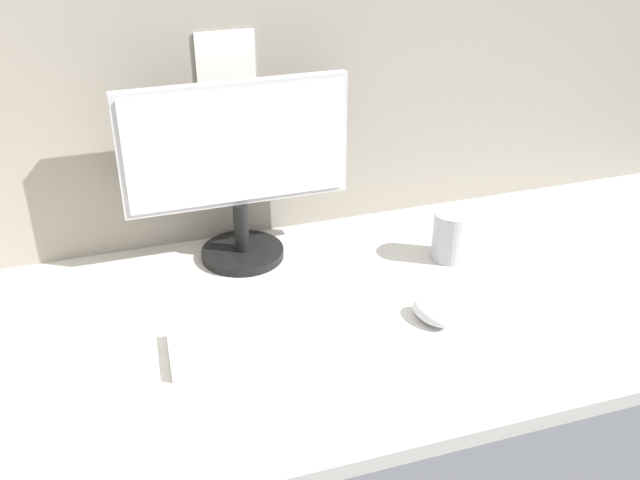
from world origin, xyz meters
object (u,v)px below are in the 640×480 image
mug_steel (451,235)px  monitor (237,162)px  mouse (433,313)px  keyboard (272,340)px

mug_steel → monitor: bearing=160.8°
mouse → keyboard: bearing=159.8°
keyboard → monitor: bearing=90.3°
keyboard → mug_steel: bearing=25.8°
keyboard → mouse: 31.19cm
monitor → mouse: 50.30cm
mouse → mug_steel: size_ratio=0.87×
mouse → mug_steel: bearing=39.5°
mouse → monitor: bearing=113.1°
mug_steel → mouse: bearing=-124.1°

